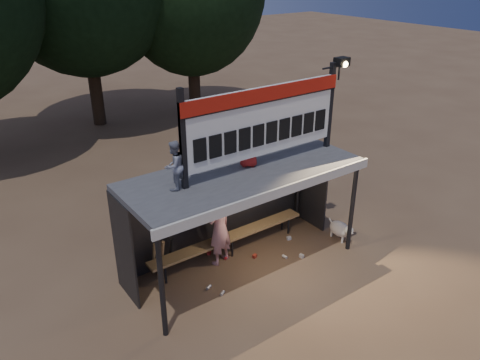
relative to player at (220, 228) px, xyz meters
name	(u,v)px	position (x,y,z in m)	size (l,w,h in m)	color
ground	(243,265)	(0.34, -0.42, -0.88)	(80.00, 80.00, 0.00)	brown
player	(220,228)	(0.00, 0.00, 0.00)	(0.64, 0.42, 1.77)	silver
child_a	(174,166)	(-1.18, -0.35, 1.91)	(0.46, 0.36, 0.94)	gray
child_b	(249,145)	(0.56, -0.28, 1.91)	(0.46, 0.30, 0.95)	#A41B19
dugout_shelter	(237,187)	(0.34, -0.17, 0.96)	(5.10, 2.08, 2.32)	#3E3E40
scoreboard_assembly	(266,118)	(0.90, -0.43, 2.44)	(4.10, 0.27, 1.99)	black
bench	(229,238)	(0.34, 0.13, -0.45)	(4.00, 0.35, 0.48)	olive
dog	(341,229)	(2.89, -0.93, -0.60)	(0.36, 0.81, 0.49)	silver
bats	(162,255)	(-1.22, 0.40, -0.45)	(0.47, 0.32, 0.84)	olive
litter	(251,261)	(0.55, -0.43, -0.85)	(2.71, 1.50, 0.08)	#A62D1C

